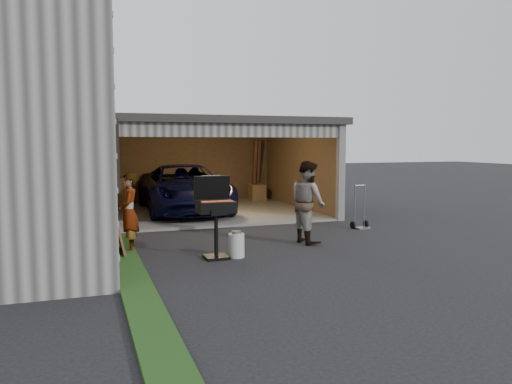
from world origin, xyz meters
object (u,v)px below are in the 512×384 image
Objects in this scene: bbq_grill at (215,210)px; propane_tank at (236,245)px; hand_truck at (361,220)px; minivan at (184,190)px; man at (308,202)px; plywood_panel at (118,230)px; woman at (129,213)px.

bbq_grill is 0.80m from propane_tank.
propane_tank is 4.48m from hand_truck.
bbq_grill is (-0.61, -6.17, 0.19)m from minivan.
hand_truck is (2.08, 1.21, -0.68)m from man.
man is 1.16× the size of bbq_grill.
hand_truck is at bearing 10.37° from plywood_panel.
bbq_grill is 1.99m from plywood_panel.
woman reaches higher than propane_tank.
woman is (-2.11, -5.08, 0.07)m from minivan.
man is 2.50m from hand_truck.
woman is 5.96m from hand_truck.
woman reaches higher than hand_truck.
plywood_panel is at bearing -39.78° from woman.
minivan is 5.65m from man.
plywood_panel is (-1.74, 0.87, -0.42)m from bbq_grill.
minivan is 2.91× the size of man.
hand_truck is (6.11, 1.12, -0.29)m from plywood_panel.
bbq_grill reaches higher than propane_tank.
bbq_grill is 4.85m from hand_truck.
woman is 3.46× the size of propane_tank.
woman is 1.86m from bbq_grill.
man reaches higher than hand_truck.
propane_tank is at bearing -23.83° from plywood_panel.
plywood_panel is (-4.03, 0.09, -0.39)m from man.
propane_tank is at bearing -161.04° from hand_truck.
man is 3.91× the size of propane_tank.
plywood_panel is at bearing -178.04° from hand_truck.
propane_tank is (0.39, -0.07, -0.69)m from bbq_grill.
man is (1.68, -5.39, 0.17)m from minivan.
man is at bearing 92.05° from woman.
hand_truck is (5.87, 0.89, -0.58)m from woman.
woman is at bearing -111.32° from minivan.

